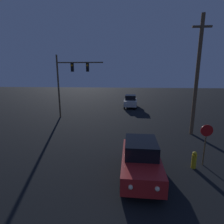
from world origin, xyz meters
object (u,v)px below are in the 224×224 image
Objects in this scene: car_near at (141,159)px; utility_pole at (197,76)px; fire_hydrant at (194,160)px; stop_sign at (206,138)px; traffic_signal_mast at (69,77)px; car_far at (130,101)px.

car_near is 8.87m from utility_pole.
stop_sign is at bearing 30.70° from fire_hydrant.
stop_sign is at bearing -43.43° from traffic_signal_mast.
stop_sign is at bearing -103.26° from utility_pole.
traffic_signal_mast is (-6.96, 11.27, 3.64)m from car_near.
stop_sign reaches higher than fire_hydrant.
fire_hydrant is at bearing -149.30° from stop_sign.
utility_pole is (4.73, -11.24, 3.81)m from car_far.
fire_hydrant is (9.85, -10.30, -4.09)m from traffic_signal_mast.
car_near is 1.79× the size of stop_sign.
fire_hydrant is at bearing 102.60° from car_far.
stop_sign reaches higher than car_far.
traffic_signal_mast reaches higher than car_near.
utility_pole is at bearing -22.35° from traffic_signal_mast.
car_near is 0.60× the size of traffic_signal_mast.
car_far reaches higher than fire_hydrant.
traffic_signal_mast is 7.38× the size of fire_hydrant.
utility_pole is (4.73, 6.47, 3.81)m from car_near.
stop_sign is 6.12m from utility_pole.
utility_pole reaches higher than traffic_signal_mast.
utility_pole is (1.21, 5.12, 3.13)m from stop_sign.
car_far is 1.80× the size of stop_sign.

